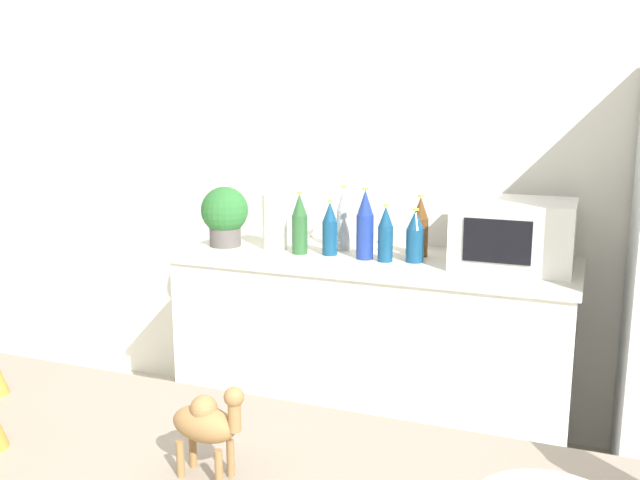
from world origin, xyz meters
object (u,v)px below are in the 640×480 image
object	(u,v)px
back_bottle_3	(420,227)
camel_figurine	(207,422)
back_bottle_5	(330,229)
back_bottle_2	(385,234)
back_bottle_4	(300,224)
back_bottle_6	(415,237)
paper_towel_roll	(275,222)
back_bottle_0	(365,225)
microwave	(514,234)
potted_plant	(225,214)
back_bottle_1	(343,219)

from	to	relation	value
back_bottle_3	camel_figurine	bearing A→B (deg)	-85.76
back_bottle_5	back_bottle_2	bearing A→B (deg)	-7.23
back_bottle_4	back_bottle_6	xyz separation A→B (m)	(0.52, 0.02, -0.02)
paper_towel_roll	back_bottle_3	distance (m)	0.67
back_bottle_6	camel_figurine	bearing A→B (deg)	-85.71
back_bottle_0	camel_figurine	xyz separation A→B (m)	(0.37, -1.98, 0.04)
back_bottle_0	back_bottle_4	size ratio (longest dim) A/B	1.11
back_bottle_0	microwave	bearing A→B (deg)	7.32
potted_plant	back_bottle_2	distance (m)	0.80
back_bottle_1	back_bottle_3	world-z (taller)	back_bottle_1
paper_towel_roll	back_bottle_2	distance (m)	0.55
back_bottle_1	back_bottle_0	bearing A→B (deg)	-44.09
back_bottle_1	back_bottle_5	xyz separation A→B (m)	(-0.02, -0.13, -0.02)
back_bottle_0	back_bottle_1	bearing A→B (deg)	135.91
microwave	back_bottle_6	size ratio (longest dim) A/B	2.07
back_bottle_2	back_bottle_4	distance (m)	0.40
back_bottle_2	back_bottle_6	bearing A→B (deg)	16.27
back_bottle_1	camel_figurine	xyz separation A→B (m)	(0.52, -2.12, 0.05)
back_bottle_3	back_bottle_6	bearing A→B (deg)	-86.71
potted_plant	back_bottle_3	size ratio (longest dim) A/B	1.03
back_bottle_0	paper_towel_roll	bearing A→B (deg)	174.45
paper_towel_roll	back_bottle_0	distance (m)	0.45
potted_plant	back_bottle_0	xyz separation A→B (m)	(0.70, -0.02, -0.00)
back_bottle_4	back_bottle_5	world-z (taller)	back_bottle_4
back_bottle_6	back_bottle_2	bearing A→B (deg)	-163.73
back_bottle_1	back_bottle_6	distance (m)	0.39
potted_plant	paper_towel_roll	distance (m)	0.25
paper_towel_roll	back_bottle_1	bearing A→B (deg)	18.88
back_bottle_2	camel_figurine	size ratio (longest dim) A/B	1.50
microwave	back_bottle_3	world-z (taller)	microwave
back_bottle_4	camel_figurine	bearing A→B (deg)	-71.17
back_bottle_4	camel_figurine	size ratio (longest dim) A/B	1.70
back_bottle_6	paper_towel_roll	bearing A→B (deg)	178.03
paper_towel_roll	back_bottle_1	world-z (taller)	back_bottle_1
back_bottle_4	back_bottle_5	bearing A→B (deg)	9.71
back_bottle_1	back_bottle_2	xyz separation A→B (m)	(0.25, -0.16, -0.02)
paper_towel_roll	microwave	xyz separation A→B (m)	(1.07, 0.04, 0.01)
back_bottle_0	back_bottle_3	distance (m)	0.25
paper_towel_roll	back_bottle_5	world-z (taller)	paper_towel_roll
paper_towel_roll	back_bottle_1	xyz separation A→B (m)	(0.30, 0.10, 0.01)
microwave	back_bottle_1	bearing A→B (deg)	175.03
microwave	back_bottle_0	world-z (taller)	back_bottle_0
back_bottle_4	back_bottle_6	bearing A→B (deg)	2.71
back_bottle_5	camel_figurine	world-z (taller)	camel_figurine
back_bottle_6	back_bottle_1	bearing A→B (deg)	161.18
back_bottle_0	back_bottle_2	distance (m)	0.10
back_bottle_1	back_bottle_3	bearing A→B (deg)	-1.26
back_bottle_4	back_bottle_6	distance (m)	0.52
back_bottle_5	back_bottle_1	bearing A→B (deg)	81.52
back_bottle_0	back_bottle_2	size ratio (longest dim) A/B	1.26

